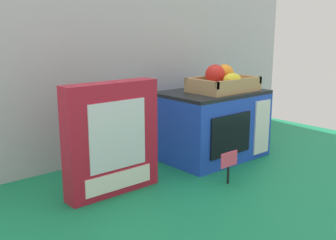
{
  "coord_description": "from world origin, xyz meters",
  "views": [
    {
      "loc": [
        -0.92,
        -0.95,
        0.46
      ],
      "look_at": [
        -0.1,
        -0.01,
        0.18
      ],
      "focal_mm": 42.65,
      "sensor_mm": 36.0,
      "label": 1
    }
  ],
  "objects_px": {
    "cookie_set_box": "(112,139)",
    "price_sign": "(229,163)",
    "loose_toy_apple": "(255,132)",
    "food_groups_crate": "(222,81)",
    "toy_microwave": "(212,124)"
  },
  "relations": [
    {
      "from": "cookie_set_box",
      "to": "price_sign",
      "type": "relative_size",
      "value": 3.19
    },
    {
      "from": "cookie_set_box",
      "to": "loose_toy_apple",
      "type": "distance_m",
      "value": 0.79
    },
    {
      "from": "cookie_set_box",
      "to": "price_sign",
      "type": "distance_m",
      "value": 0.36
    },
    {
      "from": "food_groups_crate",
      "to": "price_sign",
      "type": "xyz_separation_m",
      "value": [
        -0.18,
        -0.2,
        -0.21
      ]
    },
    {
      "from": "food_groups_crate",
      "to": "cookie_set_box",
      "type": "height_order",
      "value": "food_groups_crate"
    },
    {
      "from": "toy_microwave",
      "to": "loose_toy_apple",
      "type": "relative_size",
      "value": 6.18
    },
    {
      "from": "cookie_set_box",
      "to": "food_groups_crate",
      "type": "bearing_deg",
      "value": 2.89
    },
    {
      "from": "cookie_set_box",
      "to": "price_sign",
      "type": "xyz_separation_m",
      "value": [
        0.3,
        -0.17,
        -0.09
      ]
    },
    {
      "from": "toy_microwave",
      "to": "cookie_set_box",
      "type": "distance_m",
      "value": 0.46
    },
    {
      "from": "toy_microwave",
      "to": "food_groups_crate",
      "type": "relative_size",
      "value": 1.56
    },
    {
      "from": "toy_microwave",
      "to": "food_groups_crate",
      "type": "bearing_deg",
      "value": -40.56
    },
    {
      "from": "loose_toy_apple",
      "to": "price_sign",
      "type": "bearing_deg",
      "value": -151.18
    },
    {
      "from": "toy_microwave",
      "to": "loose_toy_apple",
      "type": "bearing_deg",
      "value": 7.19
    },
    {
      "from": "food_groups_crate",
      "to": "cookie_set_box",
      "type": "xyz_separation_m",
      "value": [
        -0.48,
        -0.02,
        -0.12
      ]
    },
    {
      "from": "price_sign",
      "to": "loose_toy_apple",
      "type": "relative_size",
      "value": 1.67
    }
  ]
}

